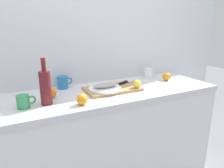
% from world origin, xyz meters
% --- Properties ---
extents(back_wall, '(3.20, 0.05, 2.50)m').
position_xyz_m(back_wall, '(0.00, 0.33, 1.25)').
color(back_wall, silver).
rests_on(back_wall, ground_plane).
extents(kitchen_counter, '(2.00, 0.60, 0.90)m').
position_xyz_m(kitchen_counter, '(0.00, 0.00, 0.45)').
color(kitchen_counter, white).
rests_on(kitchen_counter, ground_plane).
extents(cutting_board, '(0.44, 0.26, 0.02)m').
position_xyz_m(cutting_board, '(0.12, 0.00, 0.91)').
color(cutting_board, tan).
rests_on(cutting_board, kitchen_counter).
extents(white_plate, '(0.26, 0.26, 0.01)m').
position_xyz_m(white_plate, '(0.05, -0.01, 0.93)').
color(white_plate, white).
rests_on(white_plate, cutting_board).
extents(fish_fillet, '(0.19, 0.08, 0.04)m').
position_xyz_m(fish_fillet, '(0.05, -0.01, 0.95)').
color(fish_fillet, '#999E99').
rests_on(fish_fillet, white_plate).
extents(chef_knife, '(0.27, 0.15, 0.02)m').
position_xyz_m(chef_knife, '(0.30, 0.09, 0.93)').
color(chef_knife, silver).
rests_on(chef_knife, cutting_board).
extents(lemon_0, '(0.07, 0.07, 0.07)m').
position_xyz_m(lemon_0, '(0.30, -0.09, 0.95)').
color(lemon_0, yellow).
rests_on(lemon_0, cutting_board).
extents(wine_bottle, '(0.07, 0.07, 0.31)m').
position_xyz_m(wine_bottle, '(-0.41, -0.08, 1.02)').
color(wine_bottle, '#59191E').
rests_on(wine_bottle, kitchen_counter).
extents(coffee_mug_0, '(0.12, 0.08, 0.10)m').
position_xyz_m(coffee_mug_0, '(0.62, 0.20, 0.95)').
color(coffee_mug_0, white).
rests_on(coffee_mug_0, kitchen_counter).
extents(coffee_mug_1, '(0.13, 0.09, 0.11)m').
position_xyz_m(coffee_mug_1, '(-0.23, 0.23, 0.95)').
color(coffee_mug_1, '#2672B2').
rests_on(coffee_mug_1, kitchen_counter).
extents(coffee_mug_2, '(0.12, 0.08, 0.09)m').
position_xyz_m(coffee_mug_2, '(-0.55, -0.09, 0.94)').
color(coffee_mug_2, '#338C59').
rests_on(coffee_mug_2, kitchen_counter).
extents(orange_1, '(0.08, 0.08, 0.08)m').
position_xyz_m(orange_1, '(0.72, 0.04, 0.94)').
color(orange_1, orange).
rests_on(orange_1, kitchen_counter).
extents(orange_2, '(0.08, 0.08, 0.08)m').
position_xyz_m(orange_2, '(-0.36, 0.03, 0.94)').
color(orange_2, orange).
rests_on(orange_2, kitchen_counter).
extents(orange_3, '(0.08, 0.08, 0.08)m').
position_xyz_m(orange_3, '(-0.20, -0.20, 0.94)').
color(orange_3, orange).
rests_on(orange_3, kitchen_counter).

